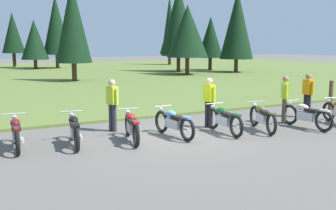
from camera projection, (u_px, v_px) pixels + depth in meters
The scene contains 15 objects.
ground_plane at pixel (177, 137), 12.12m from camera, with size 140.00×140.00×0.00m, color #605B54.
grass_moorland at pixel (34, 76), 34.17m from camera, with size 80.00×44.00×0.10m, color #5B7033.
forest_treeline at pixel (85, 28), 38.59m from camera, with size 28.00×21.41×8.67m.
motorcycle_maroon at pixel (16, 133), 10.73m from camera, with size 0.62×2.10×0.88m.
motorcycle_black at pixel (74, 130), 11.11m from camera, with size 0.62×2.09×0.88m.
motorcycle_red at pixel (132, 126), 11.58m from camera, with size 0.72×2.07×0.88m.
motorcycle_sky_blue at pixel (174, 122), 12.15m from camera, with size 0.62×2.10×0.88m.
motorcycle_british_green at pixel (224, 119), 12.64m from camera, with size 0.62×2.10×0.88m.
motorcycle_olive at pixel (262, 117), 13.03m from camera, with size 0.86×2.03×0.88m.
motorcycle_cream at pixel (306, 115), 13.40m from camera, with size 0.62×2.10×0.88m.
rider_near_row_end at pixel (308, 93), 15.27m from camera, with size 0.23×0.55×1.67m.
rider_checking_bike at pixel (285, 97), 14.13m from camera, with size 0.38×0.47×1.67m.
rider_in_hivis_vest at pixel (112, 102), 12.83m from camera, with size 0.32×0.53×1.67m.
rider_with_back_turned at pixel (209, 99), 13.40m from camera, with size 0.29×0.54×1.67m.
trail_marker_post at pixel (331, 95), 16.96m from camera, with size 0.12×0.12×1.25m, color #47331E.
Camera 1 is at (-5.71, -10.37, 2.80)m, focal length 43.15 mm.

